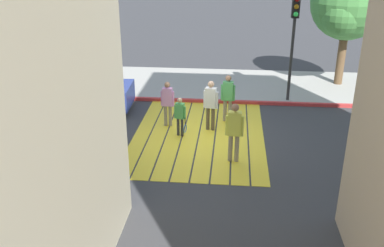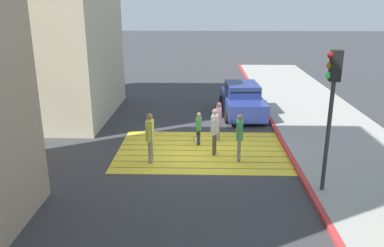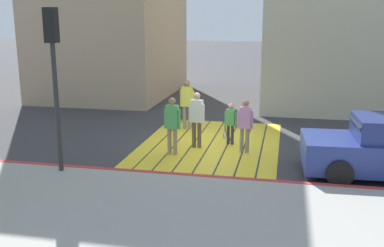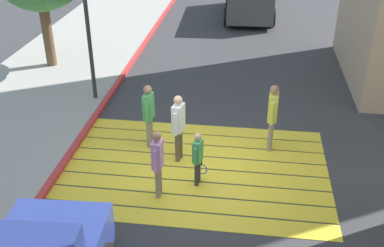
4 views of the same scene
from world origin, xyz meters
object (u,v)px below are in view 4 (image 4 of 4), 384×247
pedestrian_teen_behind (149,111)px  pedestrian_adult_lead (273,113)px  pedestrian_adult_trailing (158,160)px  traffic_light_corner (86,5)px  pedestrian_adult_side (178,123)px  pedestrian_child_with_racket (198,156)px

pedestrian_teen_behind → pedestrian_adult_lead: bearing=4.6°
pedestrian_adult_trailing → pedestrian_teen_behind: pedestrian_teen_behind is taller
traffic_light_corner → pedestrian_teen_behind: bearing=-47.0°
traffic_light_corner → pedestrian_adult_trailing: bearing=-57.1°
pedestrian_adult_trailing → pedestrian_teen_behind: bearing=107.3°
traffic_light_corner → pedestrian_teen_behind: (2.25, -2.41, -2.03)m
pedestrian_adult_side → pedestrian_child_with_racket: 1.17m
pedestrian_adult_lead → pedestrian_adult_trailing: (-2.48, -2.33, -0.11)m
pedestrian_adult_lead → pedestrian_child_with_racket: 2.47m
pedestrian_adult_lead → pedestrian_adult_trailing: size_ratio=1.11×
pedestrian_adult_lead → pedestrian_teen_behind: 3.14m
pedestrian_adult_lead → pedestrian_child_with_racket: bearing=-133.2°
traffic_light_corner → pedestrian_adult_lead: 6.13m
pedestrian_adult_side → pedestrian_adult_lead: bearing=19.7°
traffic_light_corner → pedestrian_child_with_racket: size_ratio=3.15×
traffic_light_corner → pedestrian_adult_lead: (5.38, -2.16, -1.98)m
pedestrian_adult_trailing → pedestrian_teen_behind: size_ratio=0.94×
pedestrian_adult_lead → pedestrian_adult_trailing: 3.40m
traffic_light_corner → pedestrian_adult_lead: size_ratio=2.34×
pedestrian_adult_lead → pedestrian_child_with_racket: (-1.67, -1.79, -0.29)m
pedestrian_adult_side → pedestrian_teen_behind: (-0.86, 0.56, -0.02)m
pedestrian_adult_lead → pedestrian_adult_trailing: pedestrian_adult_lead is taller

